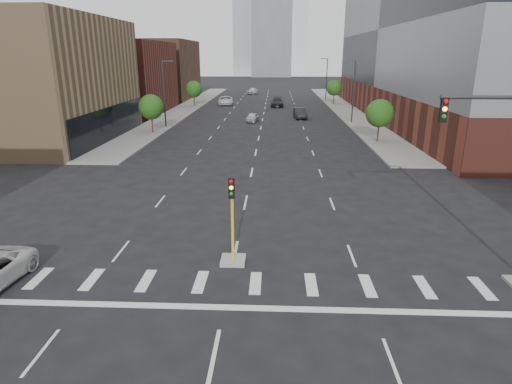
# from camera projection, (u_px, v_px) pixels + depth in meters

# --- Properties ---
(sidewalk_left_far) EXTENTS (5.00, 92.00, 0.15)m
(sidewalk_left_far) POSITION_uv_depth(u_px,v_px,m) (188.00, 107.00, 83.61)
(sidewalk_left_far) COLOR gray
(sidewalk_left_far) RESTS_ON ground
(sidewalk_right_far) EXTENTS (5.00, 92.00, 0.15)m
(sidewalk_right_far) POSITION_uv_depth(u_px,v_px,m) (343.00, 108.00, 82.35)
(sidewalk_right_far) COLOR gray
(sidewalk_right_far) RESTS_ON ground
(building_left_mid) EXTENTS (20.00, 24.00, 14.00)m
(building_left_mid) POSITION_uv_depth(u_px,v_px,m) (22.00, 80.00, 49.68)
(building_left_mid) COLOR #997956
(building_left_mid) RESTS_ON ground
(building_left_far_a) EXTENTS (20.00, 22.00, 12.00)m
(building_left_far_a) POSITION_uv_depth(u_px,v_px,m) (107.00, 78.00, 74.72)
(building_left_far_a) COLOR brown
(building_left_far_a) RESTS_ON ground
(building_left_far_b) EXTENTS (20.00, 24.00, 13.00)m
(building_left_far_b) POSITION_uv_depth(u_px,v_px,m) (149.00, 70.00, 99.29)
(building_left_far_b) COLOR brown
(building_left_far_b) RESTS_ON ground
(building_right_main) EXTENTS (24.00, 70.00, 22.00)m
(building_right_main) POSITION_uv_depth(u_px,v_px,m) (457.00, 47.00, 65.09)
(building_right_main) COLOR brown
(building_right_main) RESTS_ON ground
(tower_left) EXTENTS (22.00, 22.00, 70.00)m
(tower_left) POSITION_uv_depth(u_px,v_px,m) (256.00, 1.00, 211.49)
(tower_left) COLOR #B2B7BC
(tower_left) RESTS_ON ground
(tower_right) EXTENTS (20.00, 20.00, 80.00)m
(tower_right) POSITION_uv_depth(u_px,v_px,m) (290.00, 0.00, 247.24)
(tower_right) COLOR #B2B7BC
(tower_right) RESTS_ON ground
(tower_mid) EXTENTS (18.00, 18.00, 44.00)m
(tower_mid) POSITION_uv_depth(u_px,v_px,m) (272.00, 27.00, 196.11)
(tower_mid) COLOR slate
(tower_mid) RESTS_ON ground
(median_traffic_signal) EXTENTS (1.20, 1.20, 4.40)m
(median_traffic_signal) POSITION_uv_depth(u_px,v_px,m) (233.00, 244.00, 20.86)
(median_traffic_signal) COLOR #999993
(median_traffic_signal) RESTS_ON ground
(streetlight_right_a) EXTENTS (1.60, 0.22, 9.07)m
(streetlight_right_a) POSITION_uv_depth(u_px,v_px,m) (353.00, 89.00, 62.84)
(streetlight_right_a) COLOR #2D2D30
(streetlight_right_a) RESTS_ON ground
(streetlight_right_b) EXTENTS (1.60, 0.22, 9.07)m
(streetlight_right_b) POSITION_uv_depth(u_px,v_px,m) (326.00, 77.00, 96.13)
(streetlight_right_b) COLOR #2D2D30
(streetlight_right_b) RESTS_ON ground
(streetlight_left) EXTENTS (1.60, 0.22, 9.07)m
(streetlight_left) POSITION_uv_depth(u_px,v_px,m) (164.00, 91.00, 59.21)
(streetlight_left) COLOR #2D2D30
(streetlight_left) RESTS_ON ground
(tree_left_near) EXTENTS (3.20, 3.20, 4.85)m
(tree_left_near) POSITION_uv_depth(u_px,v_px,m) (151.00, 107.00, 54.98)
(tree_left_near) COLOR #382619
(tree_left_near) RESTS_ON ground
(tree_left_far) EXTENTS (3.20, 3.20, 4.85)m
(tree_left_far) POSITION_uv_depth(u_px,v_px,m) (194.00, 89.00, 83.51)
(tree_left_far) COLOR #382619
(tree_left_far) RESTS_ON ground
(tree_right_near) EXTENTS (3.20, 3.20, 4.85)m
(tree_right_near) POSITION_uv_depth(u_px,v_px,m) (380.00, 113.00, 49.04)
(tree_right_near) COLOR #382619
(tree_right_near) RESTS_ON ground
(tree_right_far) EXTENTS (3.20, 3.20, 4.85)m
(tree_right_far) POSITION_uv_depth(u_px,v_px,m) (334.00, 88.00, 87.09)
(tree_right_far) COLOR #382619
(tree_right_far) RESTS_ON ground
(car_near_left) EXTENTS (2.07, 4.06, 1.33)m
(car_near_left) POSITION_uv_depth(u_px,v_px,m) (252.00, 117.00, 65.48)
(car_near_left) COLOR silver
(car_near_left) RESTS_ON ground
(car_mid_right) EXTENTS (2.17, 5.18, 1.67)m
(car_mid_right) POSITION_uv_depth(u_px,v_px,m) (300.00, 113.00, 68.82)
(car_mid_right) COLOR black
(car_mid_right) RESTS_ON ground
(car_far_left) EXTENTS (3.48, 6.41, 1.71)m
(car_far_left) POSITION_uv_depth(u_px,v_px,m) (226.00, 101.00, 87.69)
(car_far_left) COLOR silver
(car_far_left) RESTS_ON ground
(car_deep_right) EXTENTS (2.57, 5.99, 1.72)m
(car_deep_right) POSITION_uv_depth(u_px,v_px,m) (277.00, 102.00, 84.50)
(car_deep_right) COLOR black
(car_deep_right) RESTS_ON ground
(car_distant) EXTENTS (2.62, 5.11, 1.67)m
(car_distant) POSITION_uv_depth(u_px,v_px,m) (253.00, 91.00, 111.57)
(car_distant) COLOR silver
(car_distant) RESTS_ON ground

